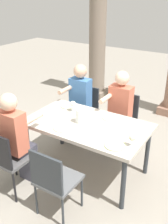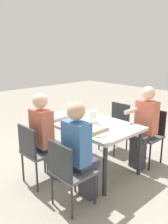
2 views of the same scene
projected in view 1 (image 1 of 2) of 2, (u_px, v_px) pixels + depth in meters
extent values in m
plane|color=gray|center=(87.00, 170.00, 3.88)|extent=(16.00, 16.00, 0.00)
cube|color=beige|center=(87.00, 125.00, 3.56)|extent=(1.64, 0.96, 0.05)
cylinder|color=#2D3338|center=(61.00, 124.00, 4.38)|extent=(0.06, 0.06, 0.73)
cylinder|color=#2D3338|center=(147.00, 151.00, 3.67)|extent=(0.06, 0.06, 0.73)
cylinder|color=#2D3338|center=(28.00, 147.00, 3.78)|extent=(0.06, 0.06, 0.73)
cylinder|color=#2D3338|center=(123.00, 184.00, 3.06)|extent=(0.06, 0.06, 0.73)
cube|color=#5B5E61|center=(82.00, 113.00, 4.60)|extent=(0.44, 0.44, 0.04)
cube|color=#2D3338|center=(88.00, 98.00, 4.66)|extent=(0.42, 0.03, 0.42)
cylinder|color=#2D3338|center=(67.00, 126.00, 4.65)|extent=(0.03, 0.03, 0.43)
cylinder|color=#2D3338|center=(86.00, 132.00, 4.46)|extent=(0.03, 0.03, 0.43)
cylinder|color=#2D3338|center=(79.00, 118.00, 4.94)|extent=(0.03, 0.03, 0.43)
cylinder|color=#2D3338|center=(97.00, 123.00, 4.75)|extent=(0.03, 0.03, 0.43)
cube|color=#4F4F50|center=(13.00, 158.00, 3.34)|extent=(0.44, 0.44, 0.04)
cylinder|color=black|center=(36.00, 171.00, 3.50)|extent=(0.03, 0.03, 0.46)
cylinder|color=black|center=(15.00, 162.00, 3.68)|extent=(0.03, 0.03, 0.46)
cylinder|color=black|center=(15.00, 187.00, 3.21)|extent=(0.03, 0.03, 0.46)
cube|color=#5B5E61|center=(120.00, 122.00, 4.24)|extent=(0.44, 0.44, 0.04)
cube|color=#2D3338|center=(126.00, 105.00, 4.30)|extent=(0.42, 0.03, 0.42)
cylinder|color=#2D3338|center=(104.00, 137.00, 4.29)|extent=(0.03, 0.03, 0.45)
cylinder|color=#2D3338|center=(125.00, 144.00, 4.11)|extent=(0.03, 0.03, 0.45)
cylinder|color=#2D3338|center=(114.00, 127.00, 4.58)|extent=(0.03, 0.03, 0.45)
cylinder|color=#2D3338|center=(135.00, 133.00, 4.40)|extent=(0.03, 0.03, 0.45)
cube|color=#5B5E61|center=(59.00, 179.00, 3.00)|extent=(0.44, 0.44, 0.04)
cube|color=#2D3338|center=(46.00, 173.00, 2.75)|extent=(0.42, 0.03, 0.44)
cylinder|color=#2D3338|center=(82.00, 192.00, 3.15)|extent=(0.03, 0.03, 0.44)
cylinder|color=#2D3338|center=(56.00, 181.00, 3.34)|extent=(0.03, 0.03, 0.44)
cylinder|color=#2D3338|center=(63.00, 213.00, 2.86)|extent=(0.03, 0.03, 0.44)
cylinder|color=#2D3338|center=(36.00, 199.00, 3.05)|extent=(0.03, 0.03, 0.44)
cube|color=#3F3F4C|center=(74.00, 130.00, 4.50)|extent=(0.24, 0.14, 0.46)
cube|color=#3F3F4C|center=(77.00, 113.00, 4.45)|extent=(0.28, 0.32, 0.10)
cube|color=#3F72B2|center=(80.00, 94.00, 4.40)|extent=(0.34, 0.20, 0.52)
sphere|color=tan|center=(80.00, 71.00, 4.23)|extent=(0.22, 0.22, 0.22)
cylinder|color=tan|center=(65.00, 90.00, 4.23)|extent=(0.07, 0.30, 0.07)
cube|color=#3F3F4C|center=(113.00, 141.00, 4.16)|extent=(0.24, 0.14, 0.46)
cube|color=#3F3F4C|center=(116.00, 123.00, 4.11)|extent=(0.28, 0.32, 0.10)
cube|color=#CC664C|center=(121.00, 102.00, 4.06)|extent=(0.34, 0.20, 0.53)
sphere|color=beige|center=(122.00, 78.00, 3.89)|extent=(0.21, 0.21, 0.21)
cylinder|color=beige|center=(105.00, 99.00, 3.89)|extent=(0.07, 0.30, 0.07)
cube|color=#3F3F4C|center=(28.00, 164.00, 3.64)|extent=(0.24, 0.14, 0.46)
cube|color=#3F3F4C|center=(21.00, 150.00, 3.45)|extent=(0.28, 0.32, 0.10)
cube|color=#CC664C|center=(12.00, 132.00, 3.22)|extent=(0.34, 0.20, 0.54)
sphere|color=beige|center=(8.00, 102.00, 3.05)|extent=(0.21, 0.21, 0.21)
cylinder|color=beige|center=(33.00, 118.00, 3.29)|extent=(0.07, 0.30, 0.07)
cube|color=gray|center=(96.00, 92.00, 6.49)|extent=(0.49, 0.49, 0.16)
cylinder|color=gray|center=(98.00, 33.00, 5.88)|extent=(0.38, 0.38, 2.69)
cylinder|color=silver|center=(68.00, 106.00, 4.03)|extent=(0.22, 0.22, 0.01)
torus|color=#A0BE77|center=(68.00, 106.00, 4.02)|extent=(0.23, 0.23, 0.01)
cylinder|color=white|center=(73.00, 111.00, 3.88)|extent=(0.06, 0.06, 0.00)
cylinder|color=white|center=(73.00, 109.00, 3.86)|extent=(0.01, 0.01, 0.08)
sphere|color=#F2EFCC|center=(73.00, 104.00, 3.82)|extent=(0.08, 0.08, 0.08)
cube|color=silver|center=(60.00, 104.00, 4.10)|extent=(0.02, 0.17, 0.01)
cube|color=silver|center=(76.00, 109.00, 3.96)|extent=(0.02, 0.17, 0.01)
cylinder|color=white|center=(63.00, 128.00, 3.41)|extent=(0.25, 0.25, 0.01)
torus|color=#A9CD91|center=(63.00, 128.00, 3.40)|extent=(0.25, 0.25, 0.01)
cube|color=silver|center=(54.00, 125.00, 3.48)|extent=(0.03, 0.17, 0.01)
cube|color=silver|center=(73.00, 131.00, 3.34)|extent=(0.03, 0.17, 0.01)
cylinder|color=white|center=(110.00, 118.00, 3.66)|extent=(0.22, 0.22, 0.01)
torus|color=#A4C786|center=(110.00, 118.00, 3.66)|extent=(0.22, 0.22, 0.01)
cube|color=silver|center=(101.00, 116.00, 3.74)|extent=(0.03, 0.17, 0.01)
cube|color=silver|center=(120.00, 121.00, 3.59)|extent=(0.02, 0.17, 0.01)
cylinder|color=silver|center=(115.00, 146.00, 3.03)|extent=(0.25, 0.25, 0.01)
torus|color=#A0BE77|center=(115.00, 145.00, 3.03)|extent=(0.25, 0.25, 0.01)
cylinder|color=white|center=(132.00, 146.00, 3.03)|extent=(0.06, 0.06, 0.00)
cylinder|color=white|center=(132.00, 143.00, 3.02)|extent=(0.01, 0.01, 0.07)
sphere|color=#F2EFCC|center=(132.00, 137.00, 2.99)|extent=(0.08, 0.08, 0.08)
cube|color=silver|center=(104.00, 142.00, 3.11)|extent=(0.02, 0.17, 0.01)
cube|color=silver|center=(127.00, 150.00, 2.96)|extent=(0.03, 0.17, 0.01)
cylinder|color=white|center=(80.00, 116.00, 3.52)|extent=(0.12, 0.12, 0.19)
cylinder|color=#EFEAC6|center=(80.00, 118.00, 3.54)|extent=(0.11, 0.11, 0.12)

